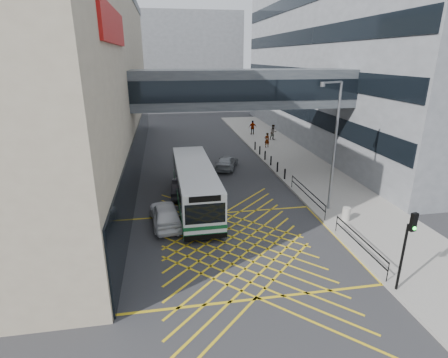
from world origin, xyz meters
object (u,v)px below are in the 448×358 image
car_dark (182,187)px  litter_bin (346,214)px  car_white (165,214)px  pedestrian_b (273,132)px  street_lamp (333,140)px  traffic_light (408,241)px  pedestrian_c (253,128)px  pedestrian_a (267,140)px  bus (195,184)px  car_silver (227,162)px

car_dark → litter_bin: 11.80m
car_white → pedestrian_b: pedestrian_b is taller
street_lamp → pedestrian_b: bearing=58.6°
street_lamp → litter_bin: street_lamp is taller
traffic_light → car_white: bearing=128.9°
car_white → pedestrian_c: size_ratio=2.50×
pedestrian_a → pedestrian_c: bearing=-102.5°
pedestrian_c → car_white: bearing=64.2°
car_dark → litter_bin: (9.93, -6.37, -0.09)m
car_white → bus: bearing=-135.9°
car_dark → pedestrian_b: bearing=-121.0°
traffic_light → pedestrian_b: bearing=72.8°
pedestrian_c → pedestrian_a: bearing=88.9°
traffic_light → pedestrian_c: bearing=76.5°
car_white → car_silver: 12.28m
street_lamp → bus: bearing=140.7°
car_white → pedestrian_a: size_ratio=2.78×
car_silver → pedestrian_b: 12.77m
traffic_light → pedestrian_b: (3.44, 29.59, -1.54)m
car_white → pedestrian_c: bearing=-122.3°
pedestrian_a → street_lamp: bearing=75.5°
car_white → car_silver: bearing=-125.1°
car_dark → pedestrian_b: pedestrian_b is taller
bus → car_silver: bus is taller
car_white → traffic_light: bearing=132.8°
car_white → litter_bin: (11.25, -1.63, -0.15)m
car_white → car_dark: size_ratio=1.07×
bus → pedestrian_b: bus is taller
car_dark → car_silver: car_dark is taller
car_dark → pedestrian_c: size_ratio=2.34×
car_silver → traffic_light: bearing=122.6°
car_dark → litter_bin: size_ratio=5.04×
car_silver → pedestrian_a: (5.83, 6.68, 0.36)m
street_lamp → litter_bin: 4.76m
pedestrian_b → pedestrian_c: bearing=105.3°
pedestrian_a → car_white: bearing=44.7°
traffic_light → car_silver: bearing=91.7°
street_lamp → pedestrian_c: (0.97, 24.37, -3.88)m
street_lamp → pedestrian_b: (2.71, 20.81, -3.86)m
street_lamp → pedestrian_c: street_lamp is taller
bus → pedestrian_b: 21.68m
bus → car_white: bearing=-130.0°
litter_bin → pedestrian_a: pedestrian_a is taller
car_dark → car_silver: bearing=-120.8°
litter_bin → street_lamp: bearing=103.8°
car_silver → car_white: bearing=82.0°
pedestrian_a → car_dark: bearing=39.3°
car_white → pedestrian_c: 27.23m
pedestrian_c → street_lamp: bearing=87.5°
car_dark → pedestrian_a: 16.42m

